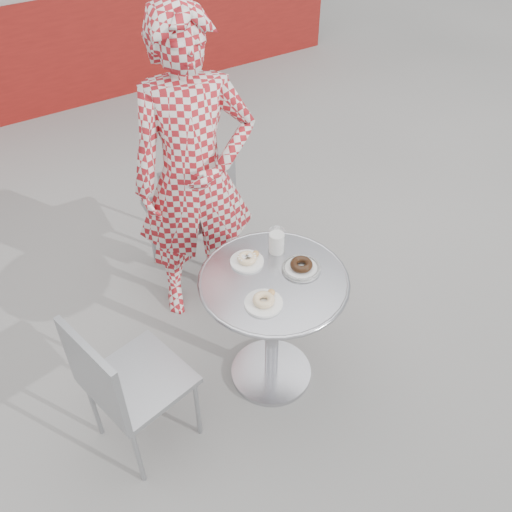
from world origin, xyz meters
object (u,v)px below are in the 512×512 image
plate_far (247,259)px  plate_near (264,301)px  plate_checker (301,267)px  chair_far (191,236)px  milk_cup (277,242)px  chair_left (142,404)px  seated_person (195,178)px  bistro_table (273,305)px

plate_far → plate_near: 0.29m
plate_far → plate_checker: plate_checker is taller
chair_far → plate_far: 0.93m
chair_far → plate_far: size_ratio=5.72×
plate_far → milk_cup: size_ratio=1.26×
chair_left → seated_person: bearing=-57.9°
chair_far → chair_left: 1.21m
bistro_table → milk_cup: milk_cup is taller
bistro_table → chair_far: (0.03, 0.97, -0.26)m
plate_near → seated_person: bearing=83.8°
bistro_table → seated_person: 0.79m
bistro_table → milk_cup: size_ratio=5.62×
chair_left → plate_far: bearing=-90.6°
plate_far → plate_checker: 0.26m
bistro_table → plate_far: size_ratio=4.46×
bistro_table → plate_checker: bearing=-4.4°
chair_far → milk_cup: (0.09, -0.81, 0.50)m
plate_near → milk_cup: milk_cup is taller
bistro_table → chair_left: chair_left is taller
seated_person → plate_far: seated_person is taller
chair_left → plate_near: bearing=-114.7°
chair_far → plate_near: (-0.15, -1.08, 0.45)m
chair_far → plate_checker: bearing=100.1°
milk_cup → plate_checker: bearing=-80.5°
plate_near → plate_checker: bearing=19.5°
plate_near → milk_cup: (0.24, 0.27, 0.04)m
seated_person → plate_near: size_ratio=10.40×
plate_far → plate_near: bearing=-106.4°
seated_person → chair_far: bearing=93.9°
plate_far → plate_near: (-0.08, -0.27, 0.00)m
seated_person → plate_near: 0.83m
chair_left → seated_person: seated_person is taller
chair_far → plate_checker: (0.12, -0.98, 0.45)m
plate_checker → milk_cup: 0.18m
chair_far → plate_checker: 1.09m
bistro_table → plate_near: 0.25m
milk_cup → seated_person: bearing=105.5°
chair_far → milk_cup: size_ratio=7.20×
chair_far → bistro_table: bearing=91.5°
chair_left → plate_far: size_ratio=5.28×
milk_cup → plate_near: bearing=-132.3°
chair_far → plate_checker: chair_far is taller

